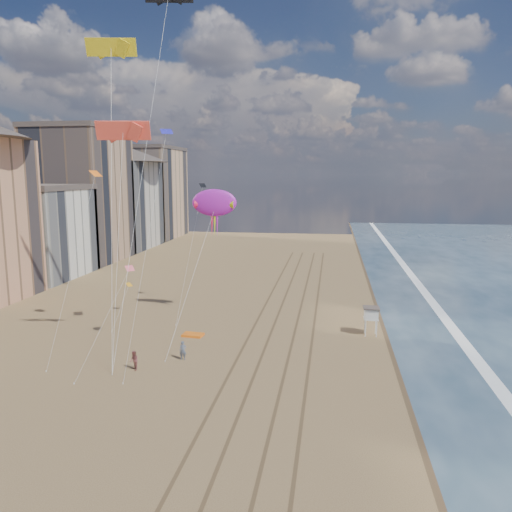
{
  "coord_description": "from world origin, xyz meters",
  "views": [
    {
      "loc": [
        8.17,
        -30.07,
        18.78
      ],
      "look_at": [
        -0.45,
        26.0,
        9.5
      ],
      "focal_mm": 35.0,
      "sensor_mm": 36.0,
      "label": 1
    }
  ],
  "objects_px": {
    "kite_flyer_a": "(183,351)",
    "kite_flyer_b": "(134,361)",
    "lifeguard_stand": "(371,314)",
    "grounded_kite": "(193,335)",
    "show_kite": "(214,203)"
  },
  "relations": [
    {
      "from": "kite_flyer_b",
      "to": "grounded_kite",
      "type": "bearing_deg",
      "value": 126.46
    },
    {
      "from": "grounded_kite",
      "to": "kite_flyer_b",
      "type": "xyz_separation_m",
      "value": [
        -2.77,
        -10.92,
        0.83
      ]
    },
    {
      "from": "kite_flyer_a",
      "to": "kite_flyer_b",
      "type": "xyz_separation_m",
      "value": [
        -3.86,
        -3.39,
        -0.02
      ]
    },
    {
      "from": "kite_flyer_a",
      "to": "kite_flyer_b",
      "type": "bearing_deg",
      "value": -150.68
    },
    {
      "from": "kite_flyer_a",
      "to": "kite_flyer_b",
      "type": "height_order",
      "value": "kite_flyer_a"
    },
    {
      "from": "lifeguard_stand",
      "to": "kite_flyer_b",
      "type": "relative_size",
      "value": 1.77
    },
    {
      "from": "lifeguard_stand",
      "to": "show_kite",
      "type": "height_order",
      "value": "show_kite"
    },
    {
      "from": "grounded_kite",
      "to": "show_kite",
      "type": "height_order",
      "value": "show_kite"
    },
    {
      "from": "lifeguard_stand",
      "to": "kite_flyer_a",
      "type": "relative_size",
      "value": 1.73
    },
    {
      "from": "show_kite",
      "to": "kite_flyer_a",
      "type": "height_order",
      "value": "show_kite"
    },
    {
      "from": "kite_flyer_b",
      "to": "lifeguard_stand",
      "type": "bearing_deg",
      "value": 82.28
    },
    {
      "from": "show_kite",
      "to": "lifeguard_stand",
      "type": "bearing_deg",
      "value": -11.62
    },
    {
      "from": "grounded_kite",
      "to": "kite_flyer_b",
      "type": "bearing_deg",
      "value": -98.77
    },
    {
      "from": "show_kite",
      "to": "kite_flyer_b",
      "type": "distance_m",
      "value": 23.62
    },
    {
      "from": "grounded_kite",
      "to": "kite_flyer_b",
      "type": "relative_size",
      "value": 1.24
    }
  ]
}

